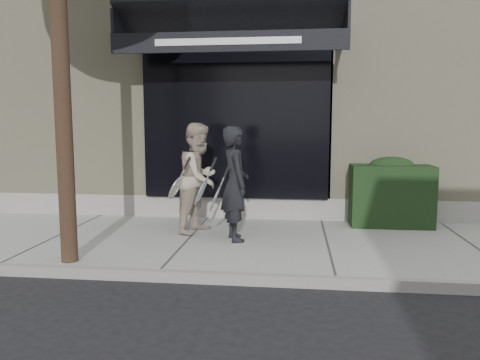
# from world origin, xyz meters

# --- Properties ---
(ground) EXTENTS (80.00, 80.00, 0.00)m
(ground) POSITION_xyz_m (0.00, 0.00, 0.00)
(ground) COLOR black
(ground) RESTS_ON ground
(sidewalk) EXTENTS (20.00, 3.00, 0.12)m
(sidewalk) POSITION_xyz_m (0.00, 0.00, 0.06)
(sidewalk) COLOR gray
(sidewalk) RESTS_ON ground
(curb) EXTENTS (20.00, 0.10, 0.14)m
(curb) POSITION_xyz_m (0.00, -1.55, 0.07)
(curb) COLOR gray
(curb) RESTS_ON ground
(building_facade) EXTENTS (14.30, 8.04, 5.64)m
(building_facade) POSITION_xyz_m (-0.01, 4.96, 2.74)
(building_facade) COLOR #B8B18D
(building_facade) RESTS_ON ground
(hedge) EXTENTS (1.30, 0.70, 1.14)m
(hedge) POSITION_xyz_m (1.10, 1.25, 0.66)
(hedge) COLOR black
(hedge) RESTS_ON sidewalk
(pedestrian_front) EXTENTS (0.80, 0.90, 1.64)m
(pedestrian_front) POSITION_xyz_m (-1.32, -0.03, 0.94)
(pedestrian_front) COLOR black
(pedestrian_front) RESTS_ON sidewalk
(pedestrian_back) EXTENTS (0.87, 0.98, 1.69)m
(pedestrian_back) POSITION_xyz_m (-1.92, 0.41, 0.96)
(pedestrian_back) COLOR #B6A692
(pedestrian_back) RESTS_ON sidewalk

